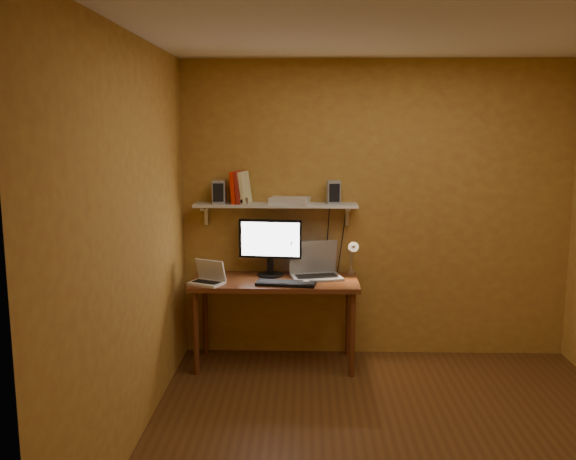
{
  "coord_description": "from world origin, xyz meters",
  "views": [
    {
      "loc": [
        -0.62,
        -3.72,
        2.01
      ],
      "look_at": [
        -0.76,
        1.18,
        1.19
      ],
      "focal_mm": 38.0,
      "sensor_mm": 36.0,
      "label": 1
    }
  ],
  "objects_px": {
    "wall_shelf": "(276,205)",
    "monitor": "(270,244)",
    "netbook": "(208,277)",
    "keyboard": "(286,283)",
    "desk_lamp": "(353,253)",
    "mouse": "(306,282)",
    "desk": "(275,290)",
    "speaker_right": "(333,192)",
    "shelf_camera": "(242,201)",
    "laptop": "(315,268)",
    "speaker_left": "(219,192)",
    "router": "(290,200)"
  },
  "relations": [
    {
      "from": "mouse",
      "to": "laptop",
      "type": "bearing_deg",
      "value": 74.82
    },
    {
      "from": "desk_lamp",
      "to": "wall_shelf",
      "type": "bearing_deg",
      "value": 174.12
    },
    {
      "from": "netbook",
      "to": "speaker_left",
      "type": "xyz_separation_m",
      "value": [
        0.06,
        0.33,
        0.67
      ]
    },
    {
      "from": "monitor",
      "to": "shelf_camera",
      "type": "distance_m",
      "value": 0.44
    },
    {
      "from": "mouse",
      "to": "wall_shelf",
      "type": "bearing_deg",
      "value": 128.7
    },
    {
      "from": "desk",
      "to": "shelf_camera",
      "type": "relative_size",
      "value": 14.6
    },
    {
      "from": "shelf_camera",
      "to": "desk_lamp",
      "type": "bearing_deg",
      "value": -0.28
    },
    {
      "from": "wall_shelf",
      "to": "keyboard",
      "type": "relative_size",
      "value": 2.89
    },
    {
      "from": "keyboard",
      "to": "mouse",
      "type": "xyz_separation_m",
      "value": [
        0.17,
        0.02,
        0.0
      ]
    },
    {
      "from": "wall_shelf",
      "to": "router",
      "type": "relative_size",
      "value": 4.26
    },
    {
      "from": "wall_shelf",
      "to": "laptop",
      "type": "relative_size",
      "value": 2.99
    },
    {
      "from": "mouse",
      "to": "keyboard",
      "type": "bearing_deg",
      "value": -171.6
    },
    {
      "from": "desk_lamp",
      "to": "shelf_camera",
      "type": "bearing_deg",
      "value": 179.72
    },
    {
      "from": "desk_lamp",
      "to": "shelf_camera",
      "type": "distance_m",
      "value": 1.04
    },
    {
      "from": "keyboard",
      "to": "speaker_right",
      "type": "height_order",
      "value": "speaker_right"
    },
    {
      "from": "desk",
      "to": "desk_lamp",
      "type": "height_order",
      "value": "desk_lamp"
    },
    {
      "from": "wall_shelf",
      "to": "speaker_left",
      "type": "relative_size",
      "value": 7.03
    },
    {
      "from": "wall_shelf",
      "to": "shelf_camera",
      "type": "relative_size",
      "value": 14.6
    },
    {
      "from": "shelf_camera",
      "to": "laptop",
      "type": "bearing_deg",
      "value": -1.9
    },
    {
      "from": "speaker_left",
      "to": "monitor",
      "type": "bearing_deg",
      "value": -5.3
    },
    {
      "from": "wall_shelf",
      "to": "speaker_left",
      "type": "xyz_separation_m",
      "value": [
        -0.49,
        -0.01,
        0.12
      ]
    },
    {
      "from": "monitor",
      "to": "keyboard",
      "type": "relative_size",
      "value": 1.12
    },
    {
      "from": "netbook",
      "to": "desk",
      "type": "bearing_deg",
      "value": 39.81
    },
    {
      "from": "monitor",
      "to": "mouse",
      "type": "height_order",
      "value": "monitor"
    },
    {
      "from": "desk_lamp",
      "to": "mouse",
      "type": "bearing_deg",
      "value": -145.34
    },
    {
      "from": "shelf_camera",
      "to": "netbook",
      "type": "bearing_deg",
      "value": -133.53
    },
    {
      "from": "desk",
      "to": "router",
      "type": "xyz_separation_m",
      "value": [
        0.12,
        0.19,
        0.74
      ]
    },
    {
      "from": "monitor",
      "to": "router",
      "type": "distance_m",
      "value": 0.41
    },
    {
      "from": "keyboard",
      "to": "router",
      "type": "relative_size",
      "value": 1.47
    },
    {
      "from": "mouse",
      "to": "speaker_right",
      "type": "height_order",
      "value": "speaker_right"
    },
    {
      "from": "monitor",
      "to": "mouse",
      "type": "distance_m",
      "value": 0.5
    },
    {
      "from": "netbook",
      "to": "speaker_right",
      "type": "distance_m",
      "value": 1.28
    },
    {
      "from": "mouse",
      "to": "desk",
      "type": "bearing_deg",
      "value": 151.81
    },
    {
      "from": "speaker_left",
      "to": "laptop",
      "type": "bearing_deg",
      "value": -4.92
    },
    {
      "from": "laptop",
      "to": "desk_lamp",
      "type": "relative_size",
      "value": 1.25
    },
    {
      "from": "desk",
      "to": "monitor",
      "type": "relative_size",
      "value": 2.57
    },
    {
      "from": "wall_shelf",
      "to": "netbook",
      "type": "distance_m",
      "value": 0.85
    },
    {
      "from": "wall_shelf",
      "to": "monitor",
      "type": "bearing_deg",
      "value": -132.35
    },
    {
      "from": "wall_shelf",
      "to": "monitor",
      "type": "height_order",
      "value": "wall_shelf"
    },
    {
      "from": "keyboard",
      "to": "netbook",
      "type": "bearing_deg",
      "value": -174.14
    },
    {
      "from": "wall_shelf",
      "to": "netbook",
      "type": "height_order",
      "value": "wall_shelf"
    },
    {
      "from": "netbook",
      "to": "keyboard",
      "type": "relative_size",
      "value": 0.66
    },
    {
      "from": "monitor",
      "to": "keyboard",
      "type": "bearing_deg",
      "value": -58.73
    },
    {
      "from": "netbook",
      "to": "keyboard",
      "type": "distance_m",
      "value": 0.64
    },
    {
      "from": "laptop",
      "to": "shelf_camera",
      "type": "bearing_deg",
      "value": 165.48
    },
    {
      "from": "wall_shelf",
      "to": "monitor",
      "type": "relative_size",
      "value": 2.57
    },
    {
      "from": "desk",
      "to": "wall_shelf",
      "type": "relative_size",
      "value": 1.0
    },
    {
      "from": "netbook",
      "to": "router",
      "type": "height_order",
      "value": "router"
    },
    {
      "from": "router",
      "to": "speaker_left",
      "type": "bearing_deg",
      "value": -179.73
    },
    {
      "from": "wall_shelf",
      "to": "keyboard",
      "type": "height_order",
      "value": "wall_shelf"
    }
  ]
}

